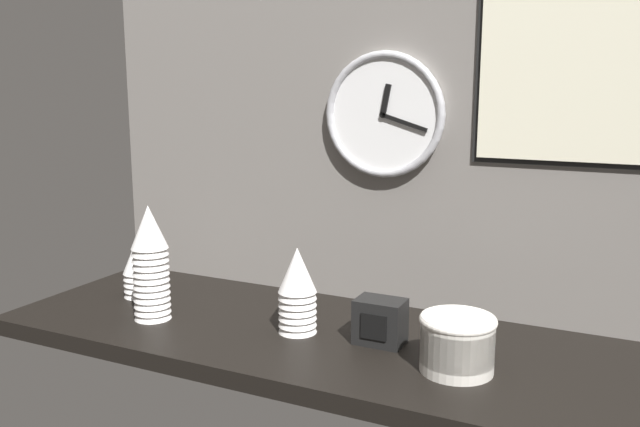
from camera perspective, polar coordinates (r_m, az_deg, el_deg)
ground_plane at (r=158.16cm, az=1.31°, el=-10.72°), size 160.00×56.00×4.00cm
wall_tiled_back at (r=171.36cm, az=5.16°, el=9.62°), size 160.00×3.00×105.00cm
cup_stack_left at (r=167.48cm, az=-14.08°, el=-4.05°), size 8.88×8.88×27.97cm
cup_stack_center at (r=155.02cm, az=-1.92°, el=-6.47°), size 8.88×8.88×19.99cm
cup_stack_far_left at (r=187.16cm, az=-14.95°, el=-4.27°), size 8.88×8.88×16.79cm
bowl_stack_right at (r=138.74cm, az=11.48°, el=-10.54°), size 15.27×15.27×11.50cm
wall_clock at (r=167.93cm, az=5.42°, el=8.27°), size 30.88×2.70×30.88cm
menu_board at (r=158.79cm, az=21.26°, el=13.79°), size 45.03×1.32×56.17cm
napkin_dispenser at (r=150.64cm, az=5.08°, el=-9.04°), size 10.69×7.87×10.01cm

